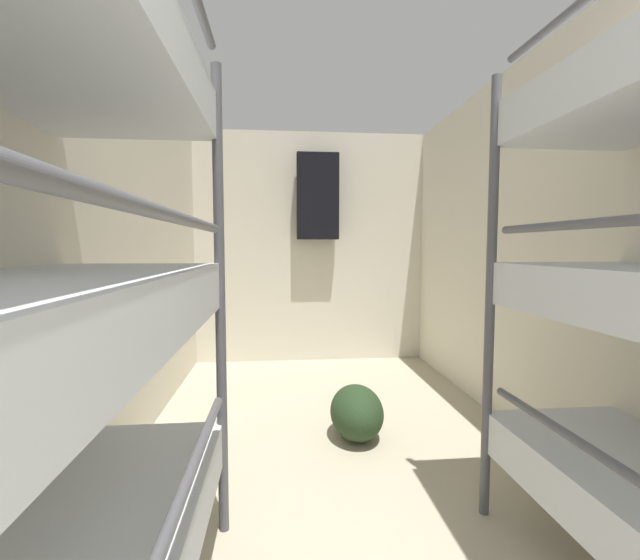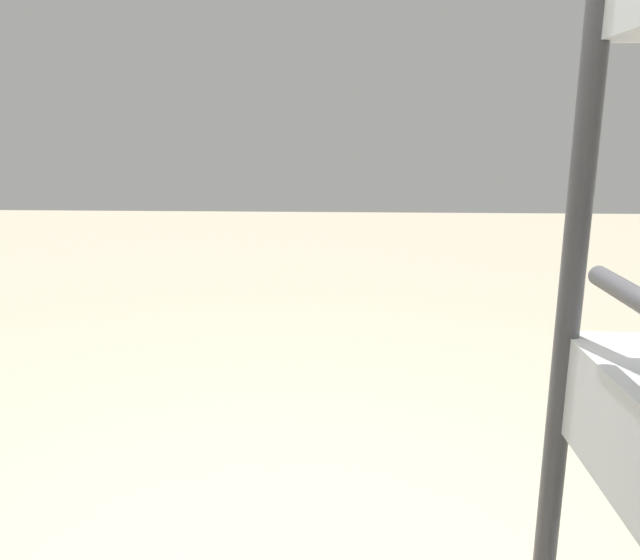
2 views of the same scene
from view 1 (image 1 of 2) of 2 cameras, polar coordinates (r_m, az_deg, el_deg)
The scene contains 6 objects.
wall_left at distance 2.28m, azimuth -29.33°, elevation 3.66°, with size 0.06×5.24×2.48m.
wall_right at distance 2.65m, azimuth 32.29°, elevation 3.57°, with size 0.06×5.24×2.48m.
wall_back at distance 4.69m, azimuth -1.30°, elevation 4.29°, with size 2.60×0.06×2.48m.
bunk_stack_left_near at distance 1.09m, azimuth -36.67°, elevation -4.36°, with size 0.66×1.78×2.03m.
duffel_bag at distance 2.93m, azimuth 4.91°, elevation -17.16°, with size 0.34×0.48×0.34m.
hanging_coat at distance 4.58m, azimuth -0.30°, elevation 11.08°, with size 0.44×0.12×0.90m.
Camera 1 is at (-0.36, 0.47, 1.25)m, focal length 24.00 mm.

